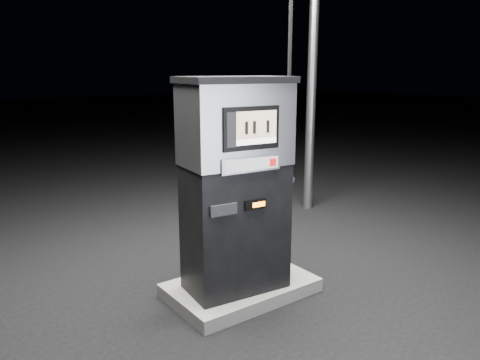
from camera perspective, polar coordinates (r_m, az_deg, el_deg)
ground at (r=5.46m, az=0.11°, el=-13.68°), size 80.00×80.00×0.00m
pump_island at (r=5.43m, az=0.11°, el=-12.97°), size 1.60×1.00×0.15m
fuel_dispenser at (r=4.89m, az=-0.52°, el=-0.50°), size 1.28×0.79×4.70m
bollard_left at (r=5.04m, az=-5.71°, el=-9.33°), size 0.11×0.11×0.79m
bollard_right at (r=5.48m, az=5.42°, el=-6.98°), size 0.13×0.13×0.87m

